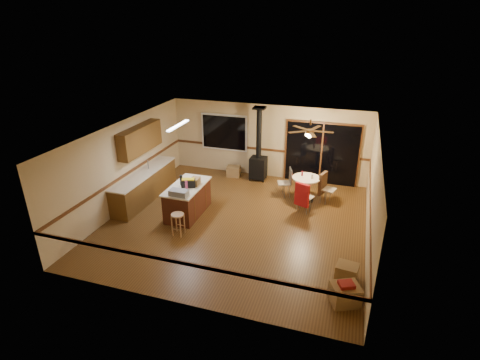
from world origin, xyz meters
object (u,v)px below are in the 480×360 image
at_px(blue_bucket, 187,219).
at_px(chair_left, 288,179).
at_px(chair_right, 324,184).
at_px(kitchen_island, 188,200).
at_px(box_under_window, 234,171).
at_px(box_corner_b, 347,272).
at_px(box_corner_a, 345,294).
at_px(wood_stove, 258,160).
at_px(chair_near, 302,195).
at_px(bar_stool, 178,224).
at_px(toolbox_black, 188,183).
at_px(toolbox_grey, 179,193).
at_px(dining_table, 306,185).

xyz_separation_m(blue_bucket, chair_left, (2.33, 2.58, 0.47)).
bearing_deg(chair_right, kitchen_island, -151.14).
height_order(kitchen_island, blue_bucket, kitchen_island).
distance_m(blue_bucket, chair_right, 4.32).
bearing_deg(box_under_window, box_corner_b, -48.54).
distance_m(blue_bucket, box_corner_a, 4.81).
bearing_deg(chair_right, chair_left, 178.62).
distance_m(wood_stove, chair_near, 2.74).
bearing_deg(bar_stool, toolbox_black, 98.62).
height_order(chair_near, box_corner_a, chair_near).
distance_m(blue_bucket, chair_near, 3.39).
xyz_separation_m(kitchen_island, blue_bucket, (0.20, -0.53, -0.33)).
relative_size(chair_right, box_corner_a, 1.27).
xyz_separation_m(kitchen_island, chair_left, (2.54, 2.05, 0.14)).
relative_size(toolbox_grey, dining_table, 0.58).
xyz_separation_m(bar_stool, chair_left, (2.29, 3.18, 0.28)).
bearing_deg(box_corner_b, toolbox_grey, 166.77).
bearing_deg(wood_stove, box_corner_a, -59.16).
height_order(dining_table, chair_left, chair_left).
relative_size(kitchen_island, toolbox_grey, 3.35).
xyz_separation_m(wood_stove, box_under_window, (-0.93, 0.02, -0.54)).
bearing_deg(toolbox_grey, dining_table, 39.78).
xyz_separation_m(blue_bucket, dining_table, (2.93, 2.44, 0.41)).
distance_m(toolbox_black, box_corner_a, 5.19).
xyz_separation_m(wood_stove, box_corner_a, (3.30, -5.53, -0.52)).
distance_m(toolbox_grey, box_corner_b, 4.71).
height_order(kitchen_island, toolbox_grey, toolbox_grey).
relative_size(toolbox_grey, chair_near, 0.72).
bearing_deg(bar_stool, dining_table, 46.54).
xyz_separation_m(toolbox_grey, chair_near, (3.09, 1.68, -0.38)).
distance_m(dining_table, box_corner_b, 3.91).
relative_size(kitchen_island, box_under_window, 3.57).
distance_m(dining_table, chair_right, 0.54).
bearing_deg(box_corner_b, chair_right, 104.05).
height_order(bar_stool, box_under_window, bar_stool).
bearing_deg(chair_left, kitchen_island, -141.11).
bearing_deg(kitchen_island, toolbox_grey, -83.76).
distance_m(bar_stool, box_under_window, 4.22).
xyz_separation_m(toolbox_grey, blue_bucket, (0.13, 0.11, -0.86)).
relative_size(wood_stove, dining_table, 2.91).
bearing_deg(chair_near, box_corner_a, -67.82).
bearing_deg(wood_stove, chair_near, -47.10).
bearing_deg(box_corner_b, kitchen_island, 159.65).
bearing_deg(toolbox_grey, toolbox_black, 88.95).
xyz_separation_m(toolbox_black, box_corner_a, (4.52, -2.43, -0.80)).
height_order(chair_right, box_corner_a, chair_right).
bearing_deg(box_corner_a, kitchen_island, 151.70).
bearing_deg(toolbox_black, kitchen_island, 147.80).
height_order(toolbox_black, chair_near, toolbox_black).
height_order(wood_stove, bar_stool, wood_stove).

